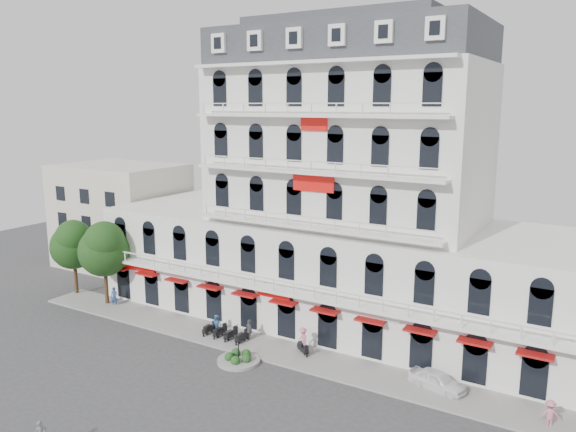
{
  "coord_description": "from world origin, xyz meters",
  "views": [
    {
      "loc": [
        20.09,
        -25.37,
        18.81
      ],
      "look_at": [
        -1.11,
        10.0,
        10.61
      ],
      "focal_mm": 35.0,
      "sensor_mm": 36.0,
      "label": 1
    }
  ],
  "objects": [
    {
      "name": "tree_west_outer",
      "position": [
        -25.95,
        9.98,
        5.35
      ],
      "size": [
        4.5,
        4.48,
        7.76
      ],
      "color": "#382314",
      "rests_on": "ground"
    },
    {
      "name": "pedestrian_far",
      "position": [
        -20.0,
        9.5,
        0.94
      ],
      "size": [
        0.81,
        0.71,
        1.88
      ],
      "primitive_type": "imported",
      "rotation": [
        0.0,
        0.0,
        0.46
      ],
      "color": "navy",
      "rests_on": "ground"
    },
    {
      "name": "pedestrian_left",
      "position": [
        -7.8,
        9.5,
        0.79
      ],
      "size": [
        0.92,
        0.84,
        1.57
      ],
      "primitive_type": "imported",
      "rotation": [
        0.0,
        0.0,
        0.59
      ],
      "color": "navy",
      "rests_on": "ground"
    },
    {
      "name": "tree_west_inner",
      "position": [
        -20.95,
        9.48,
        5.68
      ],
      "size": [
        4.76,
        4.76,
        8.25
      ],
      "color": "#382314",
      "rests_on": "ground"
    },
    {
      "name": "traffic_island",
      "position": [
        -3.0,
        6.0,
        0.26
      ],
      "size": [
        3.2,
        3.2,
        1.6
      ],
      "color": "gray",
      "rests_on": "ground"
    },
    {
      "name": "ground",
      "position": [
        0.0,
        0.0,
        0.0
      ],
      "size": [
        120.0,
        120.0,
        0.0
      ],
      "primitive_type": "plane",
      "color": "#38383A",
      "rests_on": "ground"
    },
    {
      "name": "main_building",
      "position": [
        0.0,
        18.0,
        9.96
      ],
      "size": [
        45.0,
        15.0,
        25.8
      ],
      "color": "silver",
      "rests_on": "ground"
    },
    {
      "name": "rider_center",
      "position": [
        0.5,
        9.5,
        1.19
      ],
      "size": [
        1.43,
        1.21,
        2.24
      ],
      "rotation": [
        0.0,
        0.0,
        5.64
      ],
      "color": "black",
      "rests_on": "ground"
    },
    {
      "name": "parked_scooter_row",
      "position": [
        -6.35,
        8.8,
        0.0
      ],
      "size": [
        4.4,
        1.8,
        1.1
      ],
      "primitive_type": null,
      "color": "black",
      "rests_on": "ground"
    },
    {
      "name": "flank_building_west",
      "position": [
        -30.0,
        20.0,
        6.0
      ],
      "size": [
        14.0,
        10.0,
        12.0
      ],
      "primitive_type": "cube",
      "color": "beige",
      "rests_on": "ground"
    },
    {
      "name": "sidewalk",
      "position": [
        0.0,
        9.0,
        0.08
      ],
      "size": [
        53.0,
        4.0,
        0.16
      ],
      "primitive_type": "cube",
      "color": "gray",
      "rests_on": "ground"
    },
    {
      "name": "parked_car",
      "position": [
        10.86,
        9.5,
        0.67
      ],
      "size": [
        4.2,
        2.38,
        1.35
      ],
      "primitive_type": "imported",
      "rotation": [
        0.0,
        0.0,
        1.36
      ],
      "color": "white",
      "rests_on": "ground"
    },
    {
      "name": "pedestrian_mid",
      "position": [
        -4.45,
        9.5,
        0.93
      ],
      "size": [
        1.17,
        0.96,
        1.87
      ],
      "primitive_type": "imported",
      "rotation": [
        0.0,
        0.0,
        2.6
      ],
      "color": "#55575D",
      "rests_on": "ground"
    },
    {
      "name": "pedestrian_right",
      "position": [
        17.85,
        8.45,
        0.88
      ],
      "size": [
        1.29,
        0.99,
        1.76
      ],
      "primitive_type": "imported",
      "rotation": [
        0.0,
        0.0,
        3.47
      ],
      "color": "#CA6B89",
      "rests_on": "ground"
    }
  ]
}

